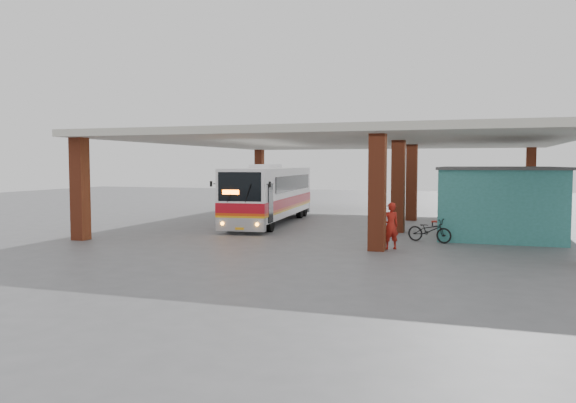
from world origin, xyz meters
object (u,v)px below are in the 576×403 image
Objects in this scene: coach_bus at (270,194)px; red_chair at (438,219)px; pedestrian at (391,226)px; motorcycle at (430,230)px.

red_chair is at bearing 3.50° from coach_bus.
coach_bus is at bearing -77.61° from pedestrian.
coach_bus reaches higher than pedestrian.
pedestrian is at bearing 171.46° from motorcycle.
motorcycle is 1.06× the size of pedestrian.
motorcycle is at bearing -87.81° from red_chair.
motorcycle is 6.34m from red_chair.
pedestrian is 2.13× the size of red_chair.
red_chair is (8.80, 1.38, -1.22)m from coach_bus.
pedestrian reaches higher than motorcycle.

